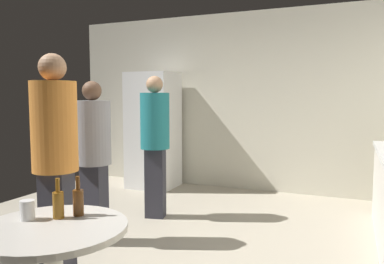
{
  "coord_description": "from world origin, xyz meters",
  "views": [
    {
      "loc": [
        1.73,
        -3.11,
        1.42
      ],
      "look_at": [
        0.25,
        0.42,
        1.07
      ],
      "focal_mm": 35.91,
      "sensor_mm": 36.0,
      "label": 1
    }
  ],
  "objects_px": {
    "foreground_table": "(53,245)",
    "beer_bottle_amber": "(58,204)",
    "refrigerator": "(153,130)",
    "beer_bottle_brown": "(78,201)",
    "person_in_gray_shirt": "(93,150)",
    "person_in_teal_shirt": "(155,136)",
    "plastic_cup_white": "(27,210)",
    "person_in_orange_shirt": "(55,150)"
  },
  "relations": [
    {
      "from": "foreground_table",
      "to": "beer_bottle_brown",
      "type": "distance_m",
      "value": 0.28
    },
    {
      "from": "foreground_table",
      "to": "person_in_orange_shirt",
      "type": "relative_size",
      "value": 0.46
    },
    {
      "from": "beer_bottle_amber",
      "to": "person_in_orange_shirt",
      "type": "xyz_separation_m",
      "value": [
        -0.55,
        0.59,
        0.2
      ]
    },
    {
      "from": "beer_bottle_brown",
      "to": "beer_bottle_amber",
      "type": "bearing_deg",
      "value": -128.82
    },
    {
      "from": "plastic_cup_white",
      "to": "person_in_orange_shirt",
      "type": "height_order",
      "value": "person_in_orange_shirt"
    },
    {
      "from": "beer_bottle_amber",
      "to": "person_in_gray_shirt",
      "type": "bearing_deg",
      "value": 120.0
    },
    {
      "from": "refrigerator",
      "to": "beer_bottle_brown",
      "type": "relative_size",
      "value": 7.83
    },
    {
      "from": "foreground_table",
      "to": "beer_bottle_brown",
      "type": "relative_size",
      "value": 3.48
    },
    {
      "from": "foreground_table",
      "to": "person_in_gray_shirt",
      "type": "relative_size",
      "value": 0.51
    },
    {
      "from": "refrigerator",
      "to": "foreground_table",
      "type": "distance_m",
      "value": 4.04
    },
    {
      "from": "person_in_gray_shirt",
      "to": "person_in_orange_shirt",
      "type": "distance_m",
      "value": 0.79
    },
    {
      "from": "beer_bottle_amber",
      "to": "plastic_cup_white",
      "type": "bearing_deg",
      "value": -148.08
    },
    {
      "from": "foreground_table",
      "to": "plastic_cup_white",
      "type": "bearing_deg",
      "value": 172.45
    },
    {
      "from": "beer_bottle_amber",
      "to": "beer_bottle_brown",
      "type": "height_order",
      "value": "same"
    },
    {
      "from": "beer_bottle_amber",
      "to": "plastic_cup_white",
      "type": "relative_size",
      "value": 2.09
    },
    {
      "from": "person_in_teal_shirt",
      "to": "refrigerator",
      "type": "bearing_deg",
      "value": -163.41
    },
    {
      "from": "person_in_orange_shirt",
      "to": "beer_bottle_amber",
      "type": "bearing_deg",
      "value": 36.47
    },
    {
      "from": "person_in_orange_shirt",
      "to": "beer_bottle_brown",
      "type": "bearing_deg",
      "value": 44.39
    },
    {
      "from": "foreground_table",
      "to": "beer_bottle_amber",
      "type": "distance_m",
      "value": 0.23
    },
    {
      "from": "person_in_gray_shirt",
      "to": "beer_bottle_amber",
      "type": "bearing_deg",
      "value": 27.84
    },
    {
      "from": "person_in_gray_shirt",
      "to": "person_in_orange_shirt",
      "type": "bearing_deg",
      "value": 14.37
    },
    {
      "from": "person_in_teal_shirt",
      "to": "foreground_table",
      "type": "bearing_deg",
      "value": 2.88
    },
    {
      "from": "refrigerator",
      "to": "person_in_teal_shirt",
      "type": "height_order",
      "value": "refrigerator"
    },
    {
      "from": "refrigerator",
      "to": "beer_bottle_amber",
      "type": "relative_size",
      "value": 7.83
    },
    {
      "from": "beer_bottle_amber",
      "to": "person_in_gray_shirt",
      "type": "distance_m",
      "value": 1.55
    },
    {
      "from": "beer_bottle_amber",
      "to": "person_in_teal_shirt",
      "type": "bearing_deg",
      "value": 104.92
    },
    {
      "from": "foreground_table",
      "to": "person_in_orange_shirt",
      "type": "xyz_separation_m",
      "value": [
        -0.61,
        0.7,
        0.39
      ]
    },
    {
      "from": "person_in_teal_shirt",
      "to": "person_in_orange_shirt",
      "type": "height_order",
      "value": "person_in_orange_shirt"
    },
    {
      "from": "person_in_gray_shirt",
      "to": "person_in_orange_shirt",
      "type": "relative_size",
      "value": 0.9
    },
    {
      "from": "refrigerator",
      "to": "beer_bottle_brown",
      "type": "bearing_deg",
      "value": -67.93
    },
    {
      "from": "beer_bottle_brown",
      "to": "person_in_teal_shirt",
      "type": "xyz_separation_m",
      "value": [
        -0.68,
        2.19,
        0.15
      ]
    },
    {
      "from": "beer_bottle_brown",
      "to": "person_in_teal_shirt",
      "type": "distance_m",
      "value": 2.3
    },
    {
      "from": "foreground_table",
      "to": "beer_bottle_brown",
      "type": "height_order",
      "value": "beer_bottle_brown"
    },
    {
      "from": "foreground_table",
      "to": "beer_bottle_brown",
      "type": "bearing_deg",
      "value": 86.73
    },
    {
      "from": "beer_bottle_amber",
      "to": "person_in_orange_shirt",
      "type": "bearing_deg",
      "value": 133.18
    },
    {
      "from": "foreground_table",
      "to": "person_in_teal_shirt",
      "type": "bearing_deg",
      "value": 105.54
    },
    {
      "from": "beer_bottle_amber",
      "to": "foreground_table",
      "type": "bearing_deg",
      "value": -63.13
    },
    {
      "from": "foreground_table",
      "to": "person_in_gray_shirt",
      "type": "xyz_separation_m",
      "value": [
        -0.83,
        1.45,
        0.29
      ]
    },
    {
      "from": "beer_bottle_brown",
      "to": "foreground_table",
      "type": "bearing_deg",
      "value": -93.27
    },
    {
      "from": "person_in_gray_shirt",
      "to": "person_in_teal_shirt",
      "type": "height_order",
      "value": "person_in_teal_shirt"
    },
    {
      "from": "beer_bottle_brown",
      "to": "person_in_gray_shirt",
      "type": "bearing_deg",
      "value": 123.92
    },
    {
      "from": "beer_bottle_brown",
      "to": "person_in_gray_shirt",
      "type": "height_order",
      "value": "person_in_gray_shirt"
    }
  ]
}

